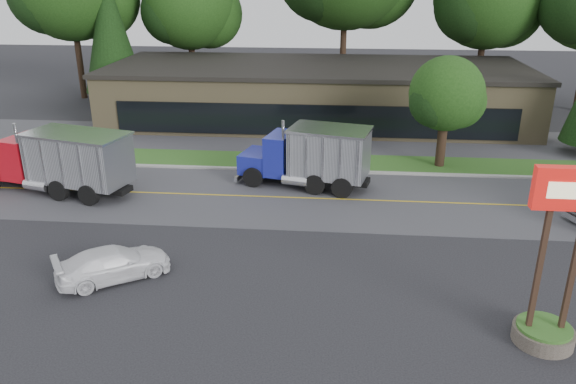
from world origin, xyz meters
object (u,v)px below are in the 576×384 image
at_px(dump_truck_red, 60,159).
at_px(rally_car, 113,263).
at_px(bilo_sign, 552,287).
at_px(dump_truck_blue, 312,155).

distance_m(dump_truck_red, rally_car, 10.69).
distance_m(bilo_sign, rally_car, 15.53).
relative_size(bilo_sign, rally_car, 1.38).
bearing_deg(dump_truck_red, rally_car, 140.16).
xyz_separation_m(bilo_sign, rally_car, (-15.23, 2.68, -1.40)).
bearing_deg(dump_truck_red, bilo_sign, 166.81).
height_order(dump_truck_red, dump_truck_blue, same).
relative_size(bilo_sign, dump_truck_red, 0.64).
relative_size(dump_truck_red, rally_car, 2.15).
relative_size(dump_truck_red, dump_truck_blue, 1.25).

